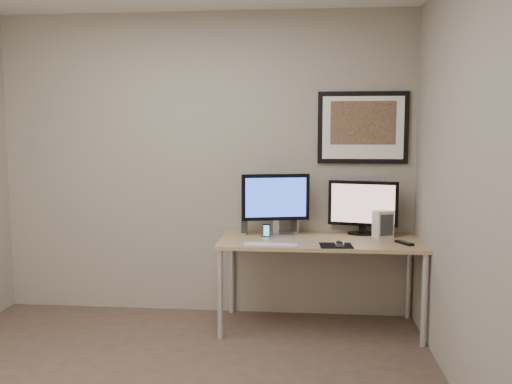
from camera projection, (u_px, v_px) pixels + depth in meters
The scene contains 13 objects.
room at pixel (166, 122), 3.43m from camera, with size 3.60×3.60×3.60m.
desk at pixel (320, 248), 4.33m from camera, with size 1.60×0.70×0.73m.
framed_art at pixel (363, 128), 4.52m from camera, with size 0.75×0.04×0.60m.
monitor_large at pixel (276, 202), 4.45m from camera, with size 0.56×0.23×0.51m.
monitor_tv at pixel (363, 206), 4.50m from camera, with size 0.57×0.18×0.45m.
speaker_left at pixel (244, 225), 4.54m from camera, with size 0.07×0.07×0.16m, color #B2B2B7.
speaker_right at pixel (295, 223), 4.61m from camera, with size 0.07×0.07×0.17m, color #B2B2B7.
phone_dock at pixel (267, 231), 4.33m from camera, with size 0.06×0.06×0.12m, color black.
keyboard at pixel (270, 245), 4.08m from camera, with size 0.42×0.11×0.01m, color silver.
mousepad at pixel (336, 246), 4.08m from camera, with size 0.24×0.22×0.00m, color black.
mouse at pixel (339, 243), 4.08m from camera, with size 0.06×0.11×0.04m, color black.
remote at pixel (404, 243), 4.14m from camera, with size 0.05×0.18×0.02m, color black.
fan_unit at pixel (383, 224), 4.39m from camera, with size 0.14×0.11×0.22m, color silver.
Camera 1 is at (0.90, -2.93, 1.58)m, focal length 38.00 mm.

